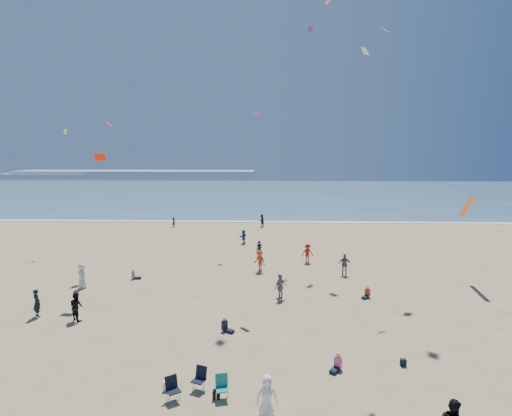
{
  "coord_description": "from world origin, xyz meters",
  "views": [
    {
      "loc": [
        2.89,
        -15.41,
        10.09
      ],
      "look_at": [
        2.0,
        8.0,
        7.02
      ],
      "focal_mm": 28.0,
      "sensor_mm": 36.0,
      "label": 1
    }
  ],
  "objects": [
    {
      "name": "white_tote",
      "position": [
        -1.56,
        0.55,
        0.2
      ],
      "size": [
        0.35,
        0.2,
        0.4
      ],
      "primitive_type": "cube",
      "color": "white",
      "rests_on": "ground"
    },
    {
      "name": "headland_far",
      "position": [
        -60.0,
        170.0,
        1.6
      ],
      "size": [
        110.0,
        20.0,
        3.2
      ],
      "primitive_type": "cube",
      "color": "#7A8EA8",
      "rests_on": "ground"
    },
    {
      "name": "ocean",
      "position": [
        0.0,
        95.0,
        0.03
      ],
      "size": [
        220.0,
        100.0,
        0.06
      ],
      "primitive_type": "cube",
      "color": "#476B84",
      "rests_on": "ground"
    },
    {
      "name": "black_backpack",
      "position": [
        0.64,
        0.03,
        0.19
      ],
      "size": [
        0.3,
        0.22,
        0.38
      ],
      "primitive_type": "cube",
      "color": "black",
      "rests_on": "ground"
    },
    {
      "name": "ground",
      "position": [
        0.0,
        0.0,
        0.0
      ],
      "size": [
        220.0,
        220.0,
        0.0
      ],
      "primitive_type": "plane",
      "color": "tan",
      "rests_on": "ground"
    },
    {
      "name": "chair_cluster",
      "position": [
        -0.14,
        0.13,
        0.5
      ],
      "size": [
        2.78,
        1.61,
        1.0
      ],
      "color": "black",
      "rests_on": "ground"
    },
    {
      "name": "surf_line",
      "position": [
        0.0,
        45.0,
        0.04
      ],
      "size": [
        220.0,
        1.2,
        0.08
      ],
      "primitive_type": "cube",
      "color": "white",
      "rests_on": "ground"
    },
    {
      "name": "seated_group",
      "position": [
        1.51,
        6.07,
        0.42
      ],
      "size": [
        19.19,
        24.05,
        0.84
      ],
      "color": "white",
      "rests_on": "ground"
    },
    {
      "name": "standing_flyers",
      "position": [
        1.93,
        15.55,
        0.89
      ],
      "size": [
        31.76,
        44.5,
        1.93
      ],
      "color": "black",
      "rests_on": "ground"
    },
    {
      "name": "kites_aloft",
      "position": [
        10.41,
        12.55,
        14.0
      ],
      "size": [
        44.7,
        39.92,
        30.18
      ],
      "color": "white",
      "rests_on": "ground"
    },
    {
      "name": "headland_near",
      "position": [
        -100.0,
        165.0,
        1.0
      ],
      "size": [
        40.0,
        14.0,
        2.0
      ],
      "primitive_type": "cube",
      "color": "#7A8EA8",
      "rests_on": "ground"
    },
    {
      "name": "navy_bag",
      "position": [
        9.32,
        2.99,
        0.17
      ],
      "size": [
        0.28,
        0.18,
        0.34
      ],
      "primitive_type": "cube",
      "color": "black",
      "rests_on": "ground"
    }
  ]
}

